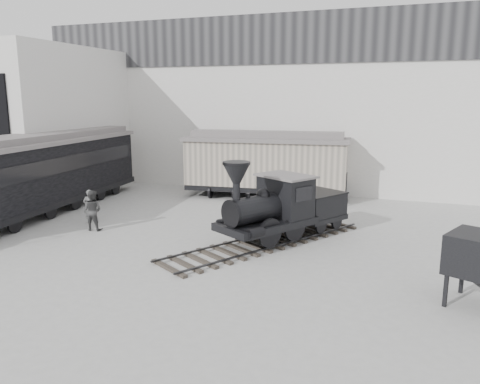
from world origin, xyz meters
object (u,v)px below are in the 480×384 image
at_px(boxcar, 266,163).
at_px(visitor_a, 90,206).
at_px(locomotive, 279,211).
at_px(visitor_b, 92,210).
at_px(passenger_coach, 49,171).

bearing_deg(boxcar, visitor_a, -132.54).
height_order(locomotive, visitor_b, locomotive).
xyz_separation_m(boxcar, visitor_b, (-5.52, -9.54, -1.18)).
bearing_deg(passenger_coach, locomotive, -9.15).
xyz_separation_m(passenger_coach, visitor_b, (4.48, -2.48, -1.20)).
bearing_deg(visitor_a, locomotive, 141.98).
distance_m(visitor_a, visitor_b, 1.41).
relative_size(visitor_a, visitor_b, 0.88).
relative_size(boxcar, visitor_a, 6.16).
distance_m(passenger_coach, visitor_a, 4.05).
bearing_deg(passenger_coach, visitor_a, -25.80).
xyz_separation_m(boxcar, visitor_a, (-6.46, -8.49, -1.30)).
relative_size(locomotive, passenger_coach, 0.66).
xyz_separation_m(locomotive, boxcar, (-2.98, 8.27, 0.82)).
height_order(boxcar, passenger_coach, boxcar).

